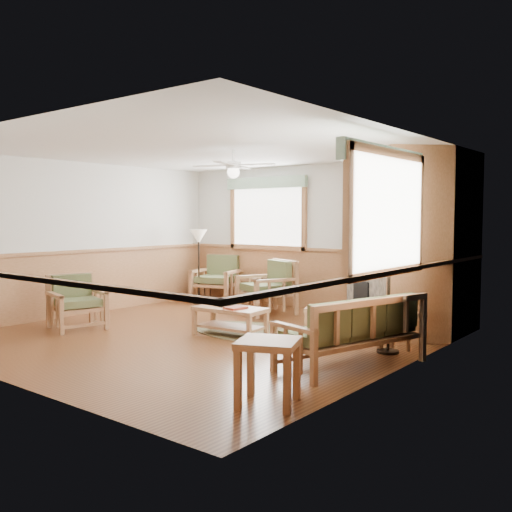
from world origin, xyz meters
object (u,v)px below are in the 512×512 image
Objects in this scene: sofa at (351,331)px; footstool at (324,322)px; armchair_left at (77,302)px; armchair_back_right at (266,287)px; floor_lamp_left at (199,267)px; floor_lamp_right at (389,282)px; coffee_table at (230,322)px; end_table_sofa at (268,372)px; armchair_back_left at (217,279)px; end_table_chairs at (254,292)px.

footstool is at bearing -121.57° from sofa.
armchair_left is 1.69× the size of footstool.
floor_lamp_left is at bearing -158.17° from armchair_back_right.
floor_lamp_right reaches higher than armchair_back_right.
footstool reaches higher than coffee_table.
end_table_sofa is at bearing -40.15° from floor_lamp_left.
sofa is 1.89× the size of armchair_back_left.
sofa is 2.16× the size of armchair_left.
armchair_left is (-4.42, -0.66, 0.00)m from sofa.
armchair_left is at bearing -161.02° from floor_lamp_right.
armchair_back_right is at bearing 106.95° from coffee_table.
sofa reaches higher than coffee_table.
armchair_left is 1.41× the size of end_table_chairs.
armchair_back_right is at bearing -2.96° from floor_lamp_left.
armchair_back_right is at bearing 127.48° from end_table_sofa.
end_table_chairs is 2.81m from footstool.
armchair_back_left is at bearing 136.40° from end_table_sofa.
armchair_back_right reaches higher than armchair_left.
armchair_back_right is 3.34m from floor_lamp_right.
end_table_chairs is at bearing 149.45° from footstool.
armchair_back_left is at bearing 176.64° from end_table_chairs.
floor_lamp_right is at bearing -54.60° from armchair_left.
sofa is 3.65× the size of footstool.
end_table_sofa reaches higher than footstool.
sofa is at bearing -26.50° from floor_lamp_left.
end_table_sofa is 6.25m from floor_lamp_left.
coffee_table is 2.62m from end_table_chairs.
armchair_back_right is 3.27m from armchair_left.
coffee_table is 2.42m from floor_lamp_right.
floor_lamp_right is (4.76, -1.47, 0.16)m from floor_lamp_left.
floor_lamp_right is at bearing -16.85° from footstool.
end_table_sofa is (3.01, -3.93, -0.17)m from armchair_back_right.
end_table_sofa is (0.05, -1.67, -0.11)m from sofa.
sofa is at bearing -93.45° from floor_lamp_right.
armchair_back_left is 1.61× the size of end_table_chairs.
end_table_sofa reaches higher than end_table_chairs.
floor_lamp_right is (2.27, 0.46, 0.70)m from coffee_table.
armchair_back_right is 0.91× the size of coffee_table.
footstool is (-1.13, 1.24, -0.20)m from sofa.
armchair_back_right is 2.11m from footstool.
end_table_chairs is (0.87, 3.33, -0.12)m from armchair_left.
end_table_sofa is at bearing -50.26° from end_table_chairs.
floor_lamp_right is (4.62, -1.85, 0.43)m from armchair_back_left.
armchair_back_left is 3.75m from footstool.
end_table_chairs is at bearing 1.75° from armchair_left.
floor_lamp_right is at bearing 6.61° from coffee_table.
sofa reaches higher than end_table_chairs.
end_table_chairs is (-0.59, 0.41, -0.18)m from armchair_back_right.
sofa is 1.67m from end_table_sofa.
armchair_left is 3.81m from footstool.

